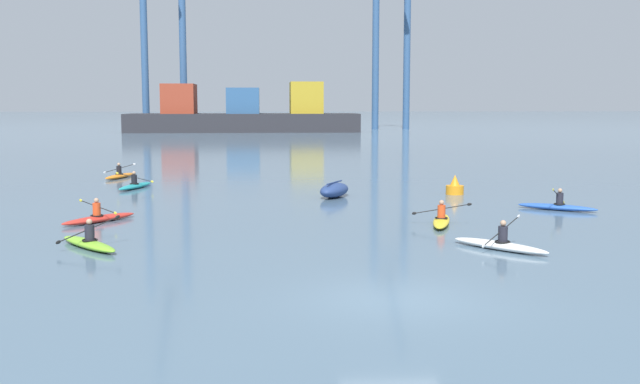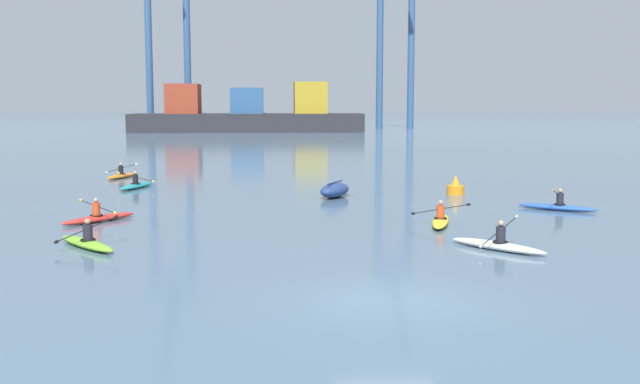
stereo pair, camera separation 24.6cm
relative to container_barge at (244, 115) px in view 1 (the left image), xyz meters
name	(u,v)px [view 1 (the left image)]	position (x,y,z in m)	size (l,w,h in m)	color
ground_plane	(396,299)	(6.35, -103.96, -2.67)	(800.00, 800.00, 0.00)	slate
container_barge	(244,115)	(0.00, 0.00, 0.00)	(37.08, 9.72, 8.00)	#28282D
gantry_crane_west	(162,12)	(-13.75, 8.52, 17.19)	(7.70, 20.81, 40.18)	#335684
gantry_crane_west_mid	(392,23)	(25.66, 9.02, 15.84)	(6.75, 20.00, 36.75)	#335684
capsized_dinghy	(334,190)	(6.69, -84.88, -2.32)	(2.15, 2.82, 0.76)	navy
channel_buoy	(455,187)	(12.90, -84.17, -2.31)	(0.90, 0.90, 1.00)	orange
kayak_orange	(120,175)	(-5.63, -74.58, -2.50)	(2.13, 3.42, 0.96)	orange
kayak_white	(500,244)	(10.67, -98.34, -2.50)	(2.65, 2.99, 1.04)	silver
kayak_yellow	(441,220)	(9.98, -93.40, -2.50)	(2.18, 3.43, 0.95)	yellow
kayak_red	(99,218)	(-3.16, -91.82, -2.50)	(2.64, 2.99, 0.95)	red
kayak_lime	(89,243)	(-2.34, -97.08, -2.50)	(2.59, 3.03, 0.98)	#7ABC2D
kayak_teal	(135,185)	(-3.73, -80.34, -2.50)	(2.15, 3.41, 0.95)	teal
kayak_blue	(557,206)	(15.90, -90.01, -2.50)	(3.11, 2.47, 1.07)	#2856B2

